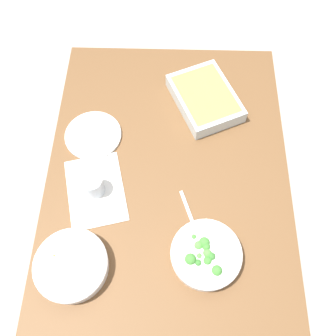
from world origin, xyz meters
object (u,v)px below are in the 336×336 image
Objects in this scene: drink_cup at (94,186)px; side_plate at (93,135)px; spoon_by_broccoli at (191,219)px; stew_bowl at (72,265)px; baking_dish at (205,98)px; broccoli_bowl at (206,255)px; spoon_by_stew at (76,280)px.

side_plate is at bearing -171.29° from drink_cup.
stew_bowl is at bearing -65.70° from spoon_by_broccoli.
baking_dish reaches higher than spoon_by_broccoli.
broccoli_bowl is at bearing 42.80° from side_plate.
stew_bowl reaches higher than spoon_by_stew.
broccoli_bowl is 0.14m from spoon_by_broccoli.
drink_cup is 0.37m from spoon_by_broccoli.
broccoli_bowl is 0.43m from spoon_by_stew.
side_plate reaches higher than spoon_by_stew.
drink_cup is 0.39× the size of side_plate.
spoon_by_stew is (0.72, -0.43, -0.03)m from baking_dish.
broccoli_bowl is 1.37× the size of spoon_by_broccoli.
stew_bowl is 0.51m from side_plate.
drink_cup reaches higher than spoon_by_stew.
spoon_by_stew is at bearing -59.98° from spoon_by_broccoli.
stew_bowl is 0.43m from spoon_by_broccoli.
baking_dish is at bearing 179.12° from broccoli_bowl.
spoon_by_stew is at bearing -78.23° from broccoli_bowl.
drink_cup is at bearing 171.74° from stew_bowl.
drink_cup is (-0.23, -0.39, 0.01)m from broccoli_bowl.
spoon_by_stew is (0.04, 0.02, -0.03)m from stew_bowl.
broccoli_bowl is at bearing 101.77° from spoon_by_stew.
baking_dish is at bearing 149.36° from spoon_by_stew.
stew_bowl is 0.44m from broccoli_bowl.
drink_cup reaches higher than spoon_by_broccoli.
side_plate is at bearing -131.09° from spoon_by_broccoli.
stew_bowl is 2.83× the size of drink_cup.
side_plate is at bearing -68.50° from baking_dish.
spoon_by_stew is at bearing 20.66° from stew_bowl.
side_plate is (-0.23, -0.04, -0.03)m from drink_cup.
baking_dish is at bearing 146.99° from stew_bowl.
baking_dish reaches higher than stew_bowl.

